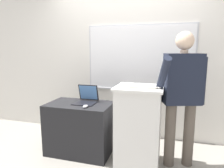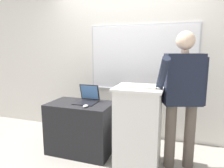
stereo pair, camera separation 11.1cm
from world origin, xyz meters
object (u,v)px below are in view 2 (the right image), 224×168
(computer_mouse_by_laptop, at_px, (86,106))
(side_desk, at_px, (81,127))
(person_presenter, at_px, (183,91))
(laptop, at_px, (88,97))
(lectern_podium, at_px, (138,126))
(computer_mouse_by_keyboard, at_px, (159,87))
(wireless_keyboard, at_px, (139,87))

(computer_mouse_by_laptop, bearing_deg, side_desk, 135.13)
(person_presenter, height_order, laptop, person_presenter)
(person_presenter, bearing_deg, lectern_podium, 174.77)
(person_presenter, relative_size, laptop, 5.37)
(side_desk, height_order, laptop, laptop)
(side_desk, relative_size, computer_mouse_by_keyboard, 8.94)
(person_presenter, bearing_deg, wireless_keyboard, -177.59)
(side_desk, xyz_separation_m, computer_mouse_by_keyboard, (1.08, -0.13, 0.67))
(computer_mouse_by_laptop, bearing_deg, computer_mouse_by_keyboard, 2.13)
(laptop, height_order, computer_mouse_by_laptop, laptop)
(computer_mouse_by_laptop, xyz_separation_m, computer_mouse_by_keyboard, (0.92, 0.03, 0.30))
(person_presenter, xyz_separation_m, laptop, (-1.27, 0.06, -0.17))
(lectern_podium, distance_m, computer_mouse_by_keyboard, 0.58)
(person_presenter, height_order, wireless_keyboard, person_presenter)
(person_presenter, height_order, computer_mouse_by_keyboard, person_presenter)
(computer_mouse_by_keyboard, bearing_deg, lectern_podium, 165.92)
(lectern_podium, bearing_deg, computer_mouse_by_laptop, -172.10)
(wireless_keyboard, relative_size, computer_mouse_by_keyboard, 3.91)
(laptop, distance_m, computer_mouse_by_keyboard, 1.06)
(side_desk, xyz_separation_m, person_presenter, (1.34, 0.04, 0.61))
(laptop, relative_size, wireless_keyboard, 0.80)
(wireless_keyboard, bearing_deg, computer_mouse_by_laptop, -177.73)
(laptop, bearing_deg, computer_mouse_by_keyboard, -12.61)
(laptop, bearing_deg, person_presenter, -2.53)
(side_desk, bearing_deg, wireless_keyboard, -8.94)
(laptop, xyz_separation_m, computer_mouse_by_keyboard, (1.01, -0.23, 0.24))
(wireless_keyboard, bearing_deg, lectern_podium, 103.50)
(lectern_podium, bearing_deg, laptop, 167.85)
(lectern_podium, bearing_deg, person_presenter, 12.33)
(person_presenter, xyz_separation_m, wireless_keyboard, (-0.49, -0.18, 0.06))
(computer_mouse_by_keyboard, bearing_deg, person_presenter, 32.97)
(computer_mouse_by_keyboard, bearing_deg, computer_mouse_by_laptop, -177.87)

